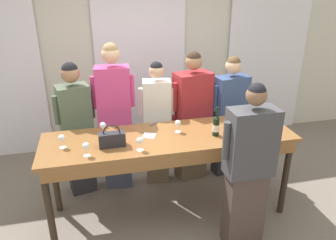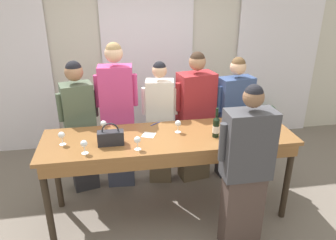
{
  "view_description": "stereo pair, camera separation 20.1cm",
  "coord_description": "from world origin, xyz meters",
  "px_view_note": "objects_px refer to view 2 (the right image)",
  "views": [
    {
      "loc": [
        -0.74,
        -3.06,
        2.53
      ],
      "look_at": [
        0.0,
        0.08,
        1.14
      ],
      "focal_mm": 35.0,
      "sensor_mm": 36.0,
      "label": 1
    },
    {
      "loc": [
        -0.54,
        -3.1,
        2.53
      ],
      "look_at": [
        0.0,
        0.08,
        1.14
      ],
      "focal_mm": 35.0,
      "sensor_mm": 36.0,
      "label": 2
    }
  ],
  "objects_px": {
    "wine_glass_back_left": "(104,124)",
    "guest_navy_coat": "(234,118)",
    "wine_bottle": "(216,127)",
    "wine_glass_front_mid": "(251,123)",
    "guest_olive_jacket": "(80,126)",
    "guest_pink_top": "(118,116)",
    "wine_glass_front_left": "(244,123)",
    "potted_plant": "(268,121)",
    "handbag": "(111,137)",
    "wine_glass_front_right": "(137,140)",
    "host_pouring": "(245,172)",
    "wine_glass_center_right": "(234,113)",
    "wine_glass_center_mid": "(84,144)",
    "tasting_bar": "(170,146)",
    "wine_glass_back_right": "(62,136)",
    "wine_glass_back_mid": "(243,119)",
    "guest_cream_sweater": "(160,123)",
    "wine_glass_center_left": "(178,124)",
    "wine_glass_near_host": "(242,130)",
    "guest_striped_shirt": "(195,118)"
  },
  "relations": [
    {
      "from": "wine_glass_front_left",
      "to": "wine_glass_back_left",
      "type": "distance_m",
      "value": 1.53
    },
    {
      "from": "wine_bottle",
      "to": "wine_glass_front_mid",
      "type": "xyz_separation_m",
      "value": [
        0.42,
        0.07,
        -0.02
      ]
    },
    {
      "from": "wine_glass_front_right",
      "to": "host_pouring",
      "type": "distance_m",
      "value": 1.07
    },
    {
      "from": "wine_glass_center_right",
      "to": "handbag",
      "type": "bearing_deg",
      "value": -165.62
    },
    {
      "from": "wine_glass_center_mid",
      "to": "guest_pink_top",
      "type": "relative_size",
      "value": 0.07
    },
    {
      "from": "handbag",
      "to": "wine_bottle",
      "type": "bearing_deg",
      "value": -0.3
    },
    {
      "from": "guest_cream_sweater",
      "to": "guest_pink_top",
      "type": "bearing_deg",
      "value": 180.0
    },
    {
      "from": "wine_glass_back_left",
      "to": "guest_cream_sweater",
      "type": "xyz_separation_m",
      "value": [
        0.69,
        0.48,
        -0.24
      ]
    },
    {
      "from": "guest_olive_jacket",
      "to": "guest_pink_top",
      "type": "xyz_separation_m",
      "value": [
        0.46,
        0.0,
        0.11
      ]
    },
    {
      "from": "wine_glass_center_left",
      "to": "wine_glass_back_mid",
      "type": "xyz_separation_m",
      "value": [
        0.74,
        -0.0,
        0.0
      ]
    },
    {
      "from": "wine_glass_front_left",
      "to": "potted_plant",
      "type": "xyz_separation_m",
      "value": [
        1.18,
        1.68,
        -0.78
      ]
    },
    {
      "from": "wine_bottle",
      "to": "wine_glass_front_left",
      "type": "xyz_separation_m",
      "value": [
        0.34,
        0.08,
        -0.02
      ]
    },
    {
      "from": "wine_glass_front_right",
      "to": "wine_glass_back_right",
      "type": "relative_size",
      "value": 1.0
    },
    {
      "from": "handbag",
      "to": "host_pouring",
      "type": "relative_size",
      "value": 0.15
    },
    {
      "from": "handbag",
      "to": "wine_glass_front_right",
      "type": "xyz_separation_m",
      "value": [
        0.26,
        -0.15,
        0.02
      ]
    },
    {
      "from": "guest_cream_sweater",
      "to": "guest_navy_coat",
      "type": "relative_size",
      "value": 0.99
    },
    {
      "from": "handbag",
      "to": "guest_cream_sweater",
      "type": "relative_size",
      "value": 0.16
    },
    {
      "from": "wine_bottle",
      "to": "wine_glass_front_right",
      "type": "height_order",
      "value": "wine_bottle"
    },
    {
      "from": "potted_plant",
      "to": "wine_glass_center_mid",
      "type": "bearing_deg",
      "value": -146.52
    },
    {
      "from": "wine_glass_center_left",
      "to": "potted_plant",
      "type": "height_order",
      "value": "wine_glass_center_left"
    },
    {
      "from": "wine_glass_front_left",
      "to": "wine_glass_back_mid",
      "type": "distance_m",
      "value": 0.1
    },
    {
      "from": "wine_bottle",
      "to": "wine_glass_back_mid",
      "type": "height_order",
      "value": "wine_bottle"
    },
    {
      "from": "guest_pink_top",
      "to": "potted_plant",
      "type": "xyz_separation_m",
      "value": [
        2.53,
        0.97,
        -0.67
      ]
    },
    {
      "from": "wine_glass_center_mid",
      "to": "potted_plant",
      "type": "xyz_separation_m",
      "value": [
        2.87,
        1.9,
        -0.78
      ]
    },
    {
      "from": "potted_plant",
      "to": "guest_striped_shirt",
      "type": "bearing_deg",
      "value": -147.78
    },
    {
      "from": "wine_bottle",
      "to": "wine_glass_center_left",
      "type": "relative_size",
      "value": 2.31
    },
    {
      "from": "wine_glass_center_right",
      "to": "guest_cream_sweater",
      "type": "distance_m",
      "value": 0.95
    },
    {
      "from": "wine_glass_center_right",
      "to": "wine_glass_near_host",
      "type": "bearing_deg",
      "value": -100.12
    },
    {
      "from": "wine_glass_front_mid",
      "to": "guest_navy_coat",
      "type": "distance_m",
      "value": 0.76
    },
    {
      "from": "wine_glass_front_mid",
      "to": "wine_glass_center_mid",
      "type": "relative_size",
      "value": 1.0
    },
    {
      "from": "guest_olive_jacket",
      "to": "host_pouring",
      "type": "xyz_separation_m",
      "value": [
        1.61,
        -1.32,
        -0.0
      ]
    },
    {
      "from": "wine_glass_back_left",
      "to": "guest_olive_jacket",
      "type": "height_order",
      "value": "guest_olive_jacket"
    },
    {
      "from": "wine_glass_back_right",
      "to": "potted_plant",
      "type": "relative_size",
      "value": 0.24
    },
    {
      "from": "wine_bottle",
      "to": "guest_cream_sweater",
      "type": "bearing_deg",
      "value": 121.51
    },
    {
      "from": "wine_glass_center_left",
      "to": "wine_glass_front_right",
      "type": "bearing_deg",
      "value": -145.48
    },
    {
      "from": "guest_olive_jacket",
      "to": "wine_glass_back_mid",
      "type": "bearing_deg",
      "value": -18.4
    },
    {
      "from": "wine_glass_back_left",
      "to": "guest_navy_coat",
      "type": "bearing_deg",
      "value": 16.09
    },
    {
      "from": "tasting_bar",
      "to": "wine_bottle",
      "type": "distance_m",
      "value": 0.54
    },
    {
      "from": "wine_glass_back_mid",
      "to": "guest_pink_top",
      "type": "xyz_separation_m",
      "value": [
        -1.38,
        0.61,
        -0.11
      ]
    },
    {
      "from": "tasting_bar",
      "to": "handbag",
      "type": "bearing_deg",
      "value": -173.78
    },
    {
      "from": "wine_bottle",
      "to": "wine_glass_center_mid",
      "type": "relative_size",
      "value": 2.31
    },
    {
      "from": "wine_glass_back_right",
      "to": "wine_glass_center_left",
      "type": "bearing_deg",
      "value": 4.22
    },
    {
      "from": "wine_glass_near_host",
      "to": "guest_striped_shirt",
      "type": "height_order",
      "value": "guest_striped_shirt"
    },
    {
      "from": "guest_navy_coat",
      "to": "wine_glass_front_right",
      "type": "bearing_deg",
      "value": -145.28
    },
    {
      "from": "guest_olive_jacket",
      "to": "guest_pink_top",
      "type": "distance_m",
      "value": 0.48
    },
    {
      "from": "guest_pink_top",
      "to": "guest_navy_coat",
      "type": "xyz_separation_m",
      "value": [
        1.51,
        -0.0,
        -0.13
      ]
    },
    {
      "from": "guest_olive_jacket",
      "to": "potted_plant",
      "type": "distance_m",
      "value": 3.2
    },
    {
      "from": "guest_cream_sweater",
      "to": "guest_olive_jacket",
      "type": "bearing_deg",
      "value": -180.0
    },
    {
      "from": "wine_glass_back_left",
      "to": "potted_plant",
      "type": "distance_m",
      "value": 3.16
    },
    {
      "from": "wine_glass_center_left",
      "to": "wine_glass_center_mid",
      "type": "relative_size",
      "value": 1.0
    }
  ]
}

